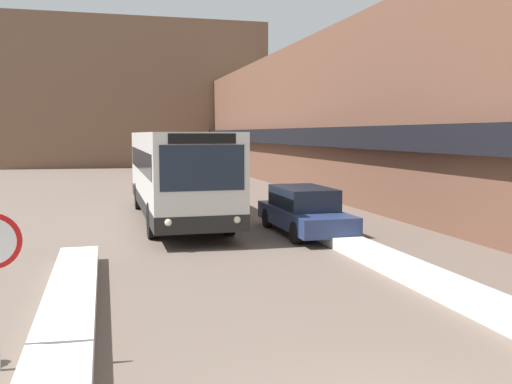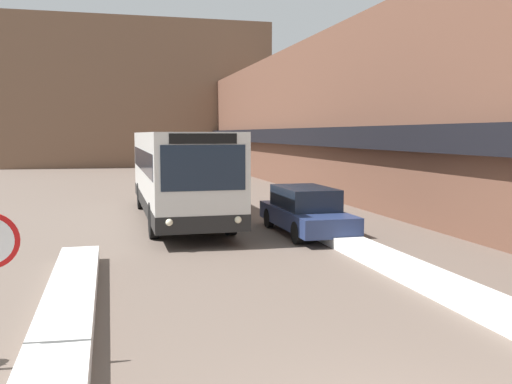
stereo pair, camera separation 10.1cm
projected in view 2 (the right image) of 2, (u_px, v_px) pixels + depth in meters
name	position (u px, v px, depth m)	size (l,w,h in m)	color
building_row_right	(353.00, 117.00, 30.67)	(5.50, 60.00, 8.26)	brown
building_backdrop_far	(137.00, 95.00, 57.24)	(26.00, 8.00, 14.12)	brown
snow_bank_left	(60.00, 346.00, 8.17)	(0.90, 13.11, 0.34)	silver
snow_bank_right	(433.00, 282.00, 11.79)	(0.90, 11.86, 0.31)	silver
city_bus	(179.00, 172.00, 21.05)	(2.68, 11.71, 3.25)	silver
parked_car_front	(305.00, 211.00, 18.21)	(1.79, 4.88, 1.50)	navy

